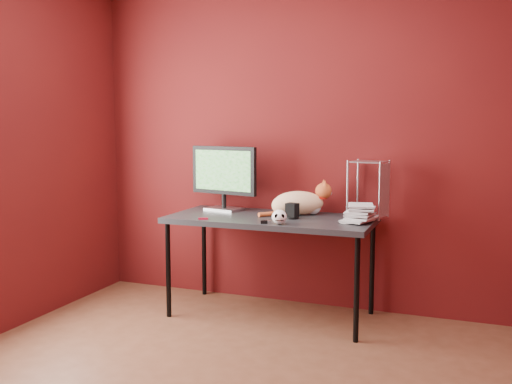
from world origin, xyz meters
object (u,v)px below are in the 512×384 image
at_px(speaker, 292,211).
at_px(cat, 299,203).
at_px(desk, 271,223).
at_px(monitor, 224,175).
at_px(book_stack, 350,123).
at_px(skull_mug, 279,217).

bearing_deg(speaker, cat, 106.25).
relative_size(desk, speaker, 13.36).
distance_m(monitor, book_stack, 1.11).
distance_m(desk, book_stack, 0.93).
bearing_deg(speaker, monitor, 178.06).
bearing_deg(book_stack, monitor, 172.41).
bearing_deg(book_stack, speaker, -173.62).
xyz_separation_m(monitor, skull_mug, (0.61, -0.44, -0.23)).
xyz_separation_m(cat, speaker, (0.01, -0.19, -0.04)).
relative_size(desk, cat, 3.09).
xyz_separation_m(desk, skull_mug, (0.16, -0.28, 0.10)).
xyz_separation_m(skull_mug, speaker, (0.01, 0.26, 0.00)).
height_order(skull_mug, book_stack, book_stack).
bearing_deg(monitor, speaker, -5.15).
height_order(cat, book_stack, book_stack).
relative_size(desk, book_stack, 1.09).
xyz_separation_m(cat, skull_mug, (-0.01, -0.44, -0.04)).
bearing_deg(monitor, desk, -8.33).
bearing_deg(book_stack, desk, -177.68).
distance_m(desk, speaker, 0.20).
distance_m(desk, monitor, 0.58).
xyz_separation_m(cat, book_stack, (0.41, -0.14, 0.60)).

